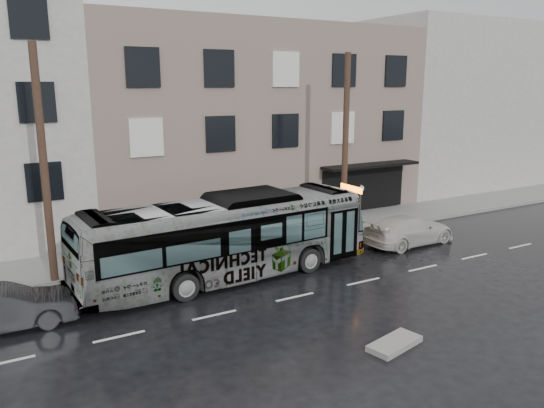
{
  "coord_description": "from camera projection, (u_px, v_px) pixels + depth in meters",
  "views": [
    {
      "loc": [
        -9.66,
        -17.99,
        7.65
      ],
      "look_at": [
        1.84,
        2.5,
        2.32
      ],
      "focal_mm": 35.0,
      "sensor_mm": 36.0,
      "label": 1
    }
  ],
  "objects": [
    {
      "name": "ground",
      "position": [
        263.0,
        276.0,
        21.6
      ],
      "size": [
        120.0,
        120.0,
        0.0
      ],
      "primitive_type": "plane",
      "color": "black",
      "rests_on": "ground"
    },
    {
      "name": "sidewalk",
      "position": [
        215.0,
        244.0,
        25.75
      ],
      "size": [
        90.0,
        3.6,
        0.15
      ],
      "primitive_type": "cube",
      "color": "gray",
      "rests_on": "ground"
    },
    {
      "name": "building_taupe",
      "position": [
        237.0,
        119.0,
        33.57
      ],
      "size": [
        20.0,
        12.0,
        11.0
      ],
      "primitive_type": "cube",
      "color": "gray",
      "rests_on": "ground"
    },
    {
      "name": "building_filler",
      "position": [
        450.0,
        105.0,
        42.53
      ],
      "size": [
        18.0,
        12.0,
        12.0
      ],
      "primitive_type": "cube",
      "color": "beige",
      "rests_on": "ground"
    },
    {
      "name": "utility_pole_front",
      "position": [
        345.0,
        145.0,
        26.48
      ],
      "size": [
        0.3,
        0.3,
        9.0
      ],
      "primitive_type": "cylinder",
      "color": "#4B3125",
      "rests_on": "sidewalk"
    },
    {
      "name": "utility_pole_rear",
      "position": [
        44.0,
        166.0,
        19.8
      ],
      "size": [
        0.3,
        0.3,
        9.0
      ],
      "primitive_type": "cylinder",
      "color": "#4B3125",
      "rests_on": "sidewalk"
    },
    {
      "name": "sign_post",
      "position": [
        360.0,
        207.0,
        27.74
      ],
      "size": [
        0.06,
        0.06,
        2.4
      ],
      "primitive_type": "cylinder",
      "color": "slate",
      "rests_on": "sidewalk"
    },
    {
      "name": "bus",
      "position": [
        226.0,
        238.0,
        21.02
      ],
      "size": [
        12.26,
        3.54,
        3.37
      ],
      "primitive_type": "imported",
      "rotation": [
        0.0,
        0.0,
        1.63
      ],
      "color": "#B2B2B2",
      "rests_on": "ground"
    },
    {
      "name": "white_sedan",
      "position": [
        409.0,
        230.0,
        25.77
      ],
      "size": [
        5.02,
        2.26,
        1.43
      ],
      "primitive_type": "imported",
      "rotation": [
        0.0,
        0.0,
        1.62
      ],
      "color": "beige",
      "rests_on": "ground"
    },
    {
      "name": "dark_sedan",
      "position": [
        2.0,
        309.0,
        16.7
      ],
      "size": [
        4.41,
        1.6,
        1.44
      ],
      "primitive_type": "imported",
      "rotation": [
        0.0,
        0.0,
        1.55
      ],
      "color": "black",
      "rests_on": "ground"
    },
    {
      "name": "slush_pile",
      "position": [
        395.0,
        344.0,
        15.79
      ],
      "size": [
        1.93,
        1.19,
        0.18
      ],
      "primitive_type": "cube",
      "rotation": [
        0.0,
        0.0,
        0.23
      ],
      "color": "#A7A59E",
      "rests_on": "ground"
    }
  ]
}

